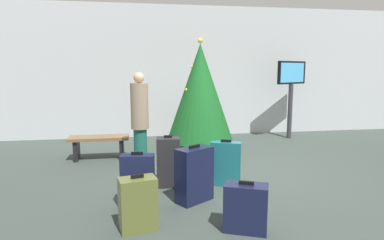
% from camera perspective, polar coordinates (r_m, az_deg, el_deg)
% --- Properties ---
extents(ground_plane, '(16.00, 16.00, 0.00)m').
position_cam_1_polar(ground_plane, '(6.09, 7.36, -8.86)').
color(ground_plane, '#38423D').
extents(back_wall, '(16.00, 0.20, 3.54)m').
position_cam_1_polar(back_wall, '(9.27, 1.22, 8.35)').
color(back_wall, '#B7BCC1').
rests_on(back_wall, ground_plane).
extents(holiday_tree, '(1.50, 1.50, 2.52)m').
position_cam_1_polar(holiday_tree, '(7.42, 1.41, 4.75)').
color(holiday_tree, '#4C3319').
rests_on(holiday_tree, ground_plane).
extents(flight_info_kiosk, '(0.98, 0.57, 2.05)m').
position_cam_1_polar(flight_info_kiosk, '(9.12, 16.81, 6.12)').
color(flight_info_kiosk, '#333338').
rests_on(flight_info_kiosk, ground_plane).
extents(waiting_bench, '(1.20, 0.44, 0.48)m').
position_cam_1_polar(waiting_bench, '(7.03, -15.78, -3.81)').
color(waiting_bench, brown).
rests_on(waiting_bench, ground_plane).
extents(traveller_0, '(0.45, 0.45, 1.79)m').
position_cam_1_polar(traveller_0, '(6.02, -9.02, 0.17)').
color(traveller_0, '#19594C').
rests_on(traveller_0, ground_plane).
extents(suitcase_0, '(0.38, 0.29, 0.82)m').
position_cam_1_polar(suitcase_0, '(5.24, -4.12, -7.27)').
color(suitcase_0, '#232326').
rests_on(suitcase_0, ground_plane).
extents(suitcase_1, '(0.50, 0.32, 0.74)m').
position_cam_1_polar(suitcase_1, '(5.30, 5.85, -7.54)').
color(suitcase_1, '#19606B').
rests_on(suitcase_1, ground_plane).
extents(suitcase_2, '(0.46, 0.34, 0.66)m').
position_cam_1_polar(suitcase_2, '(3.93, -9.34, -14.18)').
color(suitcase_2, '#59602D').
rests_on(suitcase_2, ground_plane).
extents(suitcase_3, '(0.46, 0.25, 0.77)m').
position_cam_1_polar(suitcase_3, '(4.48, -9.37, -10.50)').
color(suitcase_3, '#141938').
rests_on(suitcase_3, ground_plane).
extents(suitcase_4, '(0.55, 0.43, 0.59)m').
position_cam_1_polar(suitcase_4, '(3.92, 9.28, -14.77)').
color(suitcase_4, '#141938').
rests_on(suitcase_4, ground_plane).
extents(suitcase_5, '(0.58, 0.50, 0.81)m').
position_cam_1_polar(suitcase_5, '(4.64, 0.41, -9.44)').
color(suitcase_5, '#141938').
rests_on(suitcase_5, ground_plane).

